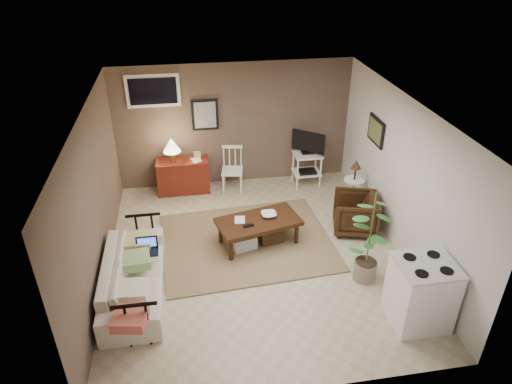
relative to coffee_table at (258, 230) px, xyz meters
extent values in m
plane|color=#C1B293|center=(-0.09, -0.27, -0.27)|extent=(5.00, 5.00, 0.00)
cube|color=black|center=(-0.64, 2.20, 1.18)|extent=(0.50, 0.03, 0.60)
cube|color=black|center=(2.14, 0.78, 1.25)|extent=(0.03, 0.60, 0.45)
cube|color=white|center=(-1.54, 2.20, 1.68)|extent=(0.96, 0.03, 0.60)
cube|color=#897450|center=(-0.18, 0.07, -0.26)|extent=(2.85, 2.34, 0.03)
cube|color=#371B0F|center=(0.01, 0.00, 0.16)|extent=(1.41, 0.95, 0.06)
cylinder|color=#371B0F|center=(-0.48, -0.37, -0.07)|extent=(0.07, 0.07, 0.41)
cylinder|color=#371B0F|center=(0.61, -0.11, -0.07)|extent=(0.07, 0.07, 0.41)
cylinder|color=#371B0F|center=(-0.59, 0.11, -0.07)|extent=(0.07, 0.07, 0.41)
cylinder|color=#371B0F|center=(0.50, 0.37, -0.07)|extent=(0.07, 0.07, 0.41)
cube|color=black|center=(-0.18, -0.15, 0.21)|extent=(0.17, 0.09, 0.02)
cube|color=#4C301B|center=(0.20, 0.05, -0.12)|extent=(0.44, 0.40, 0.28)
cube|color=silver|center=(-0.25, -0.06, -0.14)|extent=(0.44, 0.40, 0.24)
imported|color=silver|center=(-1.89, -0.85, 0.12)|extent=(0.58, 2.00, 0.78)
cube|color=black|center=(-1.69, -0.56, 0.18)|extent=(0.31, 0.21, 0.02)
cube|color=black|center=(-1.69, -0.45, 0.28)|extent=(0.31, 0.02, 0.19)
cube|color=blue|center=(-1.69, -0.46, 0.28)|extent=(0.26, 0.00, 0.15)
cube|color=maroon|center=(-1.13, 1.96, 0.06)|extent=(0.98, 0.44, 0.66)
cylinder|color=#A99041|center=(-1.30, 1.92, 0.49)|extent=(0.11, 0.11, 0.22)
cone|color=beige|center=(-1.30, 1.92, 0.73)|extent=(0.33, 0.33, 0.26)
cube|color=tan|center=(-0.84, 1.99, 0.46)|extent=(0.13, 0.02, 0.16)
cube|color=white|center=(-0.19, 1.85, 0.14)|extent=(0.45, 0.45, 0.04)
cylinder|color=white|center=(-0.39, 1.72, -0.08)|extent=(0.03, 0.03, 0.39)
cylinder|color=white|center=(-0.06, 1.66, -0.08)|extent=(0.03, 0.03, 0.39)
cylinder|color=white|center=(-0.33, 2.05, -0.08)|extent=(0.03, 0.03, 0.39)
cylinder|color=white|center=(0.00, 1.99, -0.08)|extent=(0.03, 0.03, 0.39)
cube|color=white|center=(-0.16, 2.03, 0.57)|extent=(0.39, 0.10, 0.06)
cube|color=white|center=(1.29, 1.84, 0.38)|extent=(0.53, 0.43, 0.04)
cube|color=white|center=(1.29, 1.84, 0.00)|extent=(0.53, 0.43, 0.03)
cylinder|color=white|center=(1.06, 1.66, 0.06)|extent=(0.03, 0.03, 0.67)
cylinder|color=white|center=(1.52, 1.66, 0.06)|extent=(0.03, 0.03, 0.67)
cylinder|color=white|center=(1.06, 2.02, 0.06)|extent=(0.03, 0.03, 0.67)
cylinder|color=white|center=(1.52, 2.02, 0.06)|extent=(0.03, 0.03, 0.67)
cube|color=black|center=(1.29, 1.84, 0.43)|extent=(0.24, 0.13, 0.03)
cube|color=black|center=(1.29, 1.84, 0.65)|extent=(0.55, 0.46, 0.40)
cube|color=tan|center=(1.29, 1.84, 0.65)|extent=(0.45, 0.37, 0.33)
cube|color=black|center=(1.29, 1.79, 0.01)|extent=(0.34, 0.24, 0.10)
cylinder|color=white|center=(1.88, 0.83, -0.26)|extent=(0.25, 0.25, 0.03)
cylinder|color=white|center=(1.88, 0.83, 0.02)|extent=(0.05, 0.05, 0.55)
cylinder|color=white|center=(1.88, 0.83, 0.30)|extent=(0.36, 0.36, 0.03)
cylinder|color=black|center=(1.88, 0.83, 0.44)|extent=(0.03, 0.03, 0.24)
cone|color=#3E2A19|center=(1.88, 0.83, 0.62)|extent=(0.18, 0.18, 0.16)
imported|color=black|center=(1.68, 0.14, 0.09)|extent=(0.82, 0.85, 0.72)
cylinder|color=gray|center=(1.40, -1.08, -0.13)|extent=(0.33, 0.33, 0.29)
cylinder|color=#4C602D|center=(1.40, -1.08, 0.60)|extent=(0.02, 0.02, 1.15)
cube|color=white|center=(1.76, -1.98, 0.17)|extent=(0.69, 0.65, 0.89)
cube|color=silver|center=(1.76, -1.98, 0.64)|extent=(0.71, 0.66, 0.03)
cylinder|color=black|center=(1.60, -2.14, 0.65)|extent=(0.16, 0.16, 0.01)
cylinder|color=black|center=(1.92, -2.14, 0.65)|extent=(0.16, 0.16, 0.01)
cylinder|color=black|center=(1.60, -1.82, 0.65)|extent=(0.16, 0.16, 0.01)
cylinder|color=black|center=(1.92, -1.82, 0.65)|extent=(0.16, 0.16, 0.01)
imported|color=#371B0F|center=(0.19, 0.08, 0.31)|extent=(0.24, 0.07, 0.24)
imported|color=#371B0F|center=(-0.36, 0.04, 0.30)|extent=(0.16, 0.04, 0.22)
imported|color=#371B0F|center=(-0.94, 1.88, 0.50)|extent=(0.17, 0.06, 0.23)
camera|label=1|loc=(-1.00, -5.94, 4.16)|focal=32.00mm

